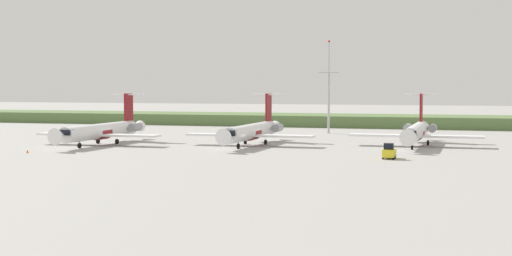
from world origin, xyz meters
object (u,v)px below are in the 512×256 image
(antenna_mast, at_px, (329,95))
(baggage_tug, at_px, (389,152))
(regional_jet_second, at_px, (252,131))
(safety_cone_front_marker, at_px, (27,151))
(regional_jet_third, at_px, (416,131))
(regional_jet_nearest, at_px, (102,130))

(antenna_mast, distance_m, baggage_tug, 57.09)
(regional_jet_second, height_order, safety_cone_front_marker, regional_jet_second)
(regional_jet_second, distance_m, regional_jet_third, 28.63)
(baggage_tug, distance_m, safety_cone_front_marker, 55.68)
(regional_jet_third, height_order, safety_cone_front_marker, regional_jet_third)
(regional_jet_nearest, xyz_separation_m, safety_cone_front_marker, (-3.29, -18.17, -2.26))
(regional_jet_nearest, distance_m, regional_jet_third, 55.38)
(regional_jet_second, bearing_deg, safety_cone_front_marker, -139.93)
(regional_jet_second, distance_m, safety_cone_front_marker, 38.29)
(regional_jet_nearest, height_order, regional_jet_third, same)
(regional_jet_second, bearing_deg, regional_jet_third, 13.85)
(regional_jet_nearest, xyz_separation_m, regional_jet_third, (53.76, 13.29, 0.00))
(baggage_tug, height_order, safety_cone_front_marker, baggage_tug)
(regional_jet_second, xyz_separation_m, antenna_mast, (6.59, 35.48, 5.97))
(regional_jet_third, xyz_separation_m, safety_cone_front_marker, (-57.05, -31.46, -2.26))
(safety_cone_front_marker, bearing_deg, antenna_mast, 59.18)
(regional_jet_nearest, height_order, baggage_tug, regional_jet_nearest)
(regional_jet_third, xyz_separation_m, baggage_tug, (-1.81, -24.54, -1.53))
(regional_jet_nearest, distance_m, antenna_mast, 53.41)
(safety_cone_front_marker, bearing_deg, baggage_tug, 7.13)
(regional_jet_third, xyz_separation_m, antenna_mast, (-21.20, 28.63, 5.97))
(regional_jet_third, distance_m, baggage_tug, 24.66)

